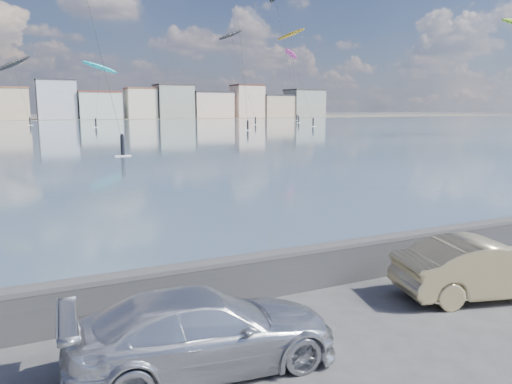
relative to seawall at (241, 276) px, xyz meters
The scene contains 12 objects.
ground 2.76m from the seawall, 90.00° to the right, with size 700.00×700.00×0.00m, color #333335.
bay_water 88.80m from the seawall, 90.00° to the left, with size 500.00×177.00×0.00m, color #385868.
far_shore_strip 197.30m from the seawall, 90.00° to the left, with size 500.00×60.00×0.00m, color #4C473D.
seawall is the anchor object (origin of this frame).
far_buildings 183.39m from the seawall, 89.59° to the left, with size 240.79×13.26×14.60m.
car_silver 2.95m from the seawall, 126.31° to the right, with size 1.83×4.50×1.31m, color silver.
car_champagne 5.56m from the seawall, 23.20° to the right, with size 1.43×4.10×1.35m, color tan.
kitesurfer_0 165.86m from the seawall, 59.71° to the left, with size 8.00×13.89×30.44m.
kitesurfer_4 111.50m from the seawall, 59.42° to the left, with size 6.91×12.76×17.91m.
kitesurfer_9 114.52m from the seawall, 82.31° to the left, with size 9.04×12.94×15.13m.
kitesurfer_11 120.41m from the seawall, 66.76° to the left, with size 7.99×9.84×24.17m.
kitesurfer_15 137.67m from the seawall, 91.08° to the left, with size 9.87×18.47×18.51m.
Camera 1 is at (-4.37, -6.97, 4.28)m, focal length 35.00 mm.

